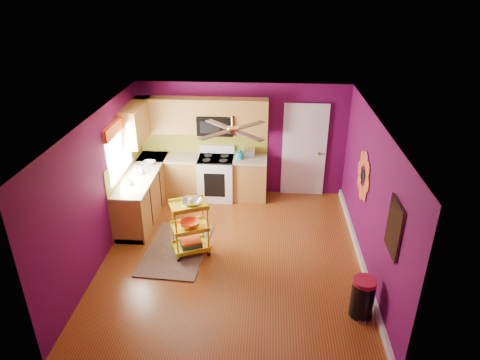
{
  "coord_description": "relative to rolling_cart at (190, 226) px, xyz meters",
  "views": [
    {
      "loc": [
        0.55,
        -6.24,
        4.54
      ],
      "look_at": [
        0.09,
        0.4,
        1.3
      ],
      "focal_mm": 32.0,
      "sensor_mm": 36.0,
      "label": 1
    }
  ],
  "objects": [
    {
      "name": "panel_door",
      "position": [
        2.1,
        2.44,
        0.46
      ],
      "size": [
        0.95,
        0.11,
        2.15
      ],
      "color": "white",
      "rests_on": "ground"
    },
    {
      "name": "ceiling_fan",
      "position": [
        0.74,
        0.18,
        1.72
      ],
      "size": [
        1.01,
        1.01,
        0.26
      ],
      "color": "#BF8C3F",
      "rests_on": "ground"
    },
    {
      "name": "soap_bottle_a",
      "position": [
        -1.27,
        1.2,
        0.47
      ],
      "size": [
        0.09,
        0.09,
        0.2
      ],
      "primitive_type": "imported",
      "color": "#EA3F72",
      "rests_on": "lower_cabinets"
    },
    {
      "name": "soap_bottle_b",
      "position": [
        -1.18,
        1.22,
        0.46
      ],
      "size": [
        0.13,
        0.13,
        0.17
      ],
      "primitive_type": "imported",
      "color": "white",
      "rests_on": "lower_cabinets"
    },
    {
      "name": "shag_rug",
      "position": [
        -0.3,
        0.06,
        -0.56
      ],
      "size": [
        1.15,
        1.77,
        0.02
      ],
      "primitive_type": "cube",
      "rotation": [
        0.0,
        0.0,
        -0.06
      ],
      "color": "black",
      "rests_on": "ground"
    },
    {
      "name": "counter_cup",
      "position": [
        -1.26,
        0.75,
        0.42
      ],
      "size": [
        0.14,
        0.14,
        0.11
      ],
      "primitive_type": "imported",
      "color": "white",
      "rests_on": "lower_cabinets"
    },
    {
      "name": "teal_kettle",
      "position": [
        0.71,
        2.14,
        0.45
      ],
      "size": [
        0.18,
        0.18,
        0.21
      ],
      "color": "teal",
      "rests_on": "lower_cabinets"
    },
    {
      "name": "rolling_cart",
      "position": [
        0.0,
        0.0,
        0.0
      ],
      "size": [
        0.74,
        0.65,
        1.11
      ],
      "color": "yellow",
      "rests_on": "ground"
    },
    {
      "name": "trash_can",
      "position": [
        2.73,
        -1.36,
        -0.25
      ],
      "size": [
        0.4,
        0.4,
        0.64
      ],
      "color": "black",
      "rests_on": "ground"
    },
    {
      "name": "room_envelope",
      "position": [
        0.77,
        -0.02,
        1.06
      ],
      "size": [
        4.54,
        5.04,
        2.52
      ],
      "color": "#550941",
      "rests_on": "ground"
    },
    {
      "name": "ground",
      "position": [
        0.74,
        -0.02,
        -0.57
      ],
      "size": [
        5.0,
        5.0,
        0.0
      ],
      "primitive_type": "plane",
      "color": "brown",
      "rests_on": "ground"
    },
    {
      "name": "counter_dish",
      "position": [
        -1.15,
        1.73,
        0.4
      ],
      "size": [
        0.25,
        0.25,
        0.06
      ],
      "primitive_type": "imported",
      "color": "white",
      "rests_on": "lower_cabinets"
    },
    {
      "name": "lower_cabinets",
      "position": [
        -0.6,
        1.79,
        -0.14
      ],
      "size": [
        2.81,
        2.31,
        0.94
      ],
      "color": "olive",
      "rests_on": "ground"
    },
    {
      "name": "left_window",
      "position": [
        -1.47,
        1.03,
        1.17
      ],
      "size": [
        0.08,
        1.35,
        1.08
      ],
      "color": "white",
      "rests_on": "ground"
    },
    {
      "name": "electric_range",
      "position": [
        0.19,
        2.15,
        -0.09
      ],
      "size": [
        0.76,
        0.66,
        1.13
      ],
      "color": "white",
      "rests_on": "ground"
    },
    {
      "name": "right_wall_art",
      "position": [
        2.97,
        -0.36,
        0.87
      ],
      "size": [
        0.04,
        2.74,
        1.04
      ],
      "color": "black",
      "rests_on": "ground"
    },
    {
      "name": "upper_cabinetry",
      "position": [
        -0.5,
        2.15,
        1.23
      ],
      "size": [
        2.8,
        2.3,
        1.26
      ],
      "color": "olive",
      "rests_on": "ground"
    },
    {
      "name": "toaster",
      "position": [
        0.91,
        2.3,
        0.46
      ],
      "size": [
        0.22,
        0.15,
        0.18
      ],
      "primitive_type": "cube",
      "color": "beige",
      "rests_on": "lower_cabinets"
    }
  ]
}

